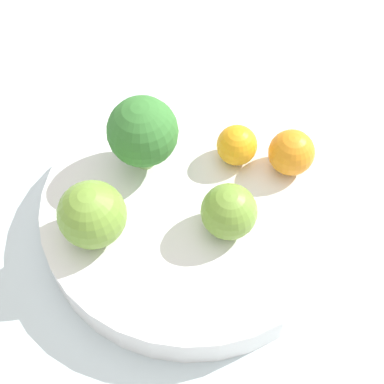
% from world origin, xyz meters
% --- Properties ---
extents(ground_plane, '(6.00, 6.00, 0.00)m').
position_xyz_m(ground_plane, '(0.00, 0.00, 0.00)').
color(ground_plane, gray).
extents(table_surface, '(1.20, 1.20, 0.02)m').
position_xyz_m(table_surface, '(0.00, 0.00, 0.01)').
color(table_surface, silver).
rests_on(table_surface, ground_plane).
extents(bowl, '(0.27, 0.27, 0.04)m').
position_xyz_m(bowl, '(0.00, 0.00, 0.04)').
color(bowl, white).
rests_on(bowl, table_surface).
extents(broccoli, '(0.06, 0.06, 0.07)m').
position_xyz_m(broccoli, '(-0.05, 0.03, 0.10)').
color(broccoli, '#99C17A').
rests_on(broccoli, bowl).
extents(apple_red, '(0.05, 0.05, 0.05)m').
position_xyz_m(apple_red, '(0.04, -0.02, 0.08)').
color(apple_red, olive).
rests_on(apple_red, bowl).
extents(apple_green, '(0.06, 0.06, 0.06)m').
position_xyz_m(apple_green, '(-0.07, -0.05, 0.08)').
color(apple_green, olive).
rests_on(apple_green, bowl).
extents(orange_front, '(0.04, 0.04, 0.04)m').
position_xyz_m(orange_front, '(0.03, 0.05, 0.07)').
color(orange_front, orange).
rests_on(orange_front, bowl).
extents(orange_back, '(0.04, 0.04, 0.04)m').
position_xyz_m(orange_back, '(0.08, 0.06, 0.08)').
color(orange_back, orange).
rests_on(orange_back, bowl).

